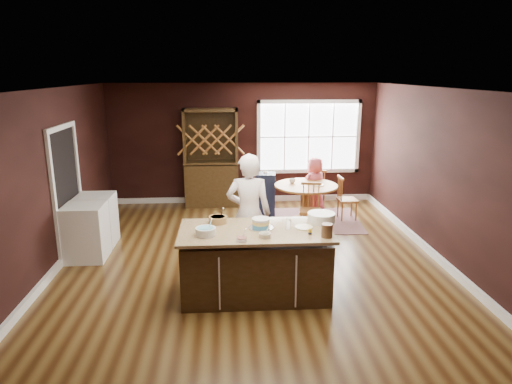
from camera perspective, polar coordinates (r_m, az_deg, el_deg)
room_shell at (r=6.96m, az=-0.60°, el=1.63°), size 7.00×7.00×7.00m
window at (r=10.50m, az=6.60°, el=6.86°), size 2.36×0.10×1.66m
doorway at (r=8.04m, az=-22.49°, el=-0.09°), size 0.08×1.26×2.13m
kitchen_island at (r=6.21m, az=-0.09°, el=-8.92°), size 2.00×1.05×0.92m
dining_table at (r=9.20m, az=6.24°, el=-0.40°), size 1.26×1.26×0.75m
baker at (r=6.73m, az=-0.91°, el=-2.76°), size 0.70×0.50×1.81m
layer_cake at (r=6.07m, az=0.62°, el=-3.93°), size 0.33×0.33×0.14m
bowl_blue at (r=5.85m, az=-6.32°, el=-4.93°), size 0.26×0.26×0.10m
bowl_yellow at (r=6.30m, az=-4.79°, el=-3.47°), size 0.25×0.25×0.09m
bowl_pink at (r=5.63m, az=-1.81°, el=-5.92°), size 0.14×0.14×0.05m
bowl_olive at (r=5.75m, az=1.11°, el=-5.42°), size 0.15×0.15×0.06m
drinking_glass at (r=6.04m, az=4.09°, el=-4.02°), size 0.07×0.07×0.14m
dinner_plate at (r=6.13m, az=6.00°, el=-4.40°), size 0.24×0.24×0.02m
white_tub at (r=6.37m, az=8.17°, el=-3.18°), size 0.38×0.38×0.13m
stoneware_crock at (r=5.81m, az=8.86°, el=-4.78°), size 0.14×0.14×0.17m
toy_figurine at (r=5.88m, az=6.76°, el=-4.92°), size 0.05×0.05×0.08m
rug at (r=9.35m, az=6.15°, el=-3.53°), size 2.28×1.82×0.01m
chair_east at (r=9.44m, az=11.36°, el=-0.72°), size 0.38×0.40×0.91m
chair_south at (r=8.50m, az=6.84°, el=-2.10°), size 0.46×0.45×0.96m
chair_north at (r=10.06m, az=7.51°, el=0.42°), size 0.39×0.37×0.91m
seated_woman at (r=9.74m, az=7.36°, el=0.82°), size 0.70×0.64×1.20m
high_chair at (r=9.48m, az=1.25°, el=-0.23°), size 0.43×0.43×0.95m
toddler at (r=9.37m, az=1.40°, el=1.70°), size 0.18×0.14×0.26m
table_plate at (r=9.13m, az=7.82°, el=0.87°), size 0.22×0.22×0.02m
table_cup at (r=9.24m, az=4.55°, el=1.39°), size 0.14×0.14×0.09m
hutch at (r=10.16m, az=-5.61°, el=4.24°), size 1.18×0.49×2.17m
washer at (r=7.81m, az=-20.50°, el=-4.73°), size 0.62×0.60×0.90m
dryer at (r=8.39m, az=-19.29°, el=-3.31°), size 0.61×0.59×0.89m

